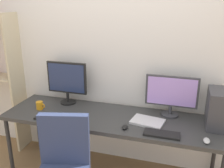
# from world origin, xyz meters

# --- Properties ---
(wall_back) EXTENTS (4.71, 0.10, 2.60)m
(wall_back) POSITION_xyz_m (0.00, 1.02, 1.30)
(wall_back) COLOR silver
(wall_back) RESTS_ON ground_plane
(desk) EXTENTS (2.31, 0.68, 0.74)m
(desk) POSITION_xyz_m (0.00, 0.60, 0.69)
(desk) COLOR #333333
(desk) RESTS_ON ground_plane
(monitor_left) EXTENTS (0.48, 0.18, 0.50)m
(monitor_left) POSITION_xyz_m (-0.60, 0.81, 1.02)
(monitor_left) COLOR black
(monitor_left) RESTS_ON desk
(monitor_right) EXTENTS (0.54, 0.18, 0.44)m
(monitor_right) POSITION_xyz_m (0.60, 0.81, 0.99)
(monitor_right) COLOR #38383D
(monitor_right) RESTS_ON desk
(pc_tower) EXTENTS (0.17, 0.34, 0.37)m
(pc_tower) POSITION_xyz_m (1.04, 0.70, 0.92)
(pc_tower) COLOR #38383D
(pc_tower) RESTS_ON desk
(keyboard_left) EXTENTS (0.38, 0.13, 0.02)m
(keyboard_left) POSITION_xyz_m (-0.56, 0.37, 0.75)
(keyboard_left) COLOR black
(keyboard_left) RESTS_ON desk
(keyboard_right) EXTENTS (0.33, 0.13, 0.02)m
(keyboard_right) POSITION_xyz_m (0.56, 0.37, 0.75)
(keyboard_right) COLOR black
(keyboard_right) RESTS_ON desk
(mouse_left_side) EXTENTS (0.06, 0.10, 0.03)m
(mouse_left_side) POSITION_xyz_m (0.21, 0.39, 0.76)
(mouse_left_side) COLOR black
(mouse_left_side) RESTS_ON desk
(mouse_right_side) EXTENTS (0.06, 0.10, 0.03)m
(mouse_right_side) POSITION_xyz_m (0.95, 0.36, 0.76)
(mouse_right_side) COLOR silver
(mouse_right_side) RESTS_ON desk
(laptop_closed) EXTENTS (0.35, 0.27, 0.02)m
(laptop_closed) POSITION_xyz_m (0.40, 0.58, 0.75)
(laptop_closed) COLOR silver
(laptop_closed) RESTS_ON desk
(coffee_mug) EXTENTS (0.11, 0.08, 0.09)m
(coffee_mug) POSITION_xyz_m (-0.82, 0.55, 0.79)
(coffee_mug) COLOR orange
(coffee_mug) RESTS_ON desk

